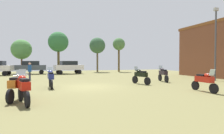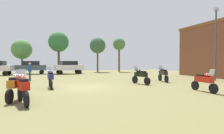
% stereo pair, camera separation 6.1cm
% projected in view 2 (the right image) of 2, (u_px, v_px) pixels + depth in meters
% --- Properties ---
extents(ground_plane, '(44.00, 52.00, 0.02)m').
position_uv_depth(ground_plane, '(87.00, 87.00, 13.77)').
color(ground_plane, olive).
extents(motorcycle_1, '(0.62, 2.08, 1.44)m').
position_uv_depth(motorcycle_1, '(204.00, 81.00, 11.50)').
color(motorcycle_1, black).
rests_on(motorcycle_1, ground).
extents(motorcycle_5, '(0.69, 2.15, 1.51)m').
position_uv_depth(motorcycle_5, '(163.00, 74.00, 17.32)').
color(motorcycle_5, black).
rests_on(motorcycle_5, ground).
extents(motorcycle_7, '(0.73, 2.26, 1.50)m').
position_uv_depth(motorcycle_7, '(17.00, 85.00, 9.02)').
color(motorcycle_7, black).
rests_on(motorcycle_7, ground).
extents(motorcycle_8, '(0.86, 2.14, 1.51)m').
position_uv_depth(motorcycle_8, '(23.00, 87.00, 8.17)').
color(motorcycle_8, black).
rests_on(motorcycle_8, ground).
extents(motorcycle_9, '(0.81, 2.06, 1.47)m').
position_uv_depth(motorcycle_9, '(141.00, 76.00, 15.45)').
color(motorcycle_9, black).
rests_on(motorcycle_9, ground).
extents(motorcycle_10, '(0.62, 2.30, 1.49)m').
position_uv_depth(motorcycle_10, '(50.00, 78.00, 13.25)').
color(motorcycle_10, black).
rests_on(motorcycle_10, ground).
extents(car_2, '(4.57, 2.59, 2.00)m').
position_uv_depth(car_2, '(69.00, 66.00, 28.43)').
color(car_2, black).
rests_on(car_2, ground).
extents(car_4, '(4.33, 1.88, 2.00)m').
position_uv_depth(car_4, '(31.00, 66.00, 28.00)').
color(car_4, black).
rests_on(car_4, ground).
extents(person_1, '(0.38, 0.38, 1.80)m').
position_uv_depth(person_1, '(30.00, 70.00, 18.48)').
color(person_1, '#303247').
rests_on(person_1, ground).
extents(tree_1, '(2.31, 2.31, 6.36)m').
position_uv_depth(tree_1, '(119.00, 45.00, 34.63)').
color(tree_1, brown).
rests_on(tree_1, ground).
extents(tree_2, '(3.34, 3.34, 6.87)m').
position_uv_depth(tree_2, '(59.00, 42.00, 30.72)').
color(tree_2, brown).
rests_on(tree_2, ground).
extents(tree_3, '(3.22, 3.22, 5.52)m').
position_uv_depth(tree_3, '(22.00, 49.00, 30.22)').
color(tree_3, '#503826').
rests_on(tree_3, ground).
extents(tree_4, '(2.93, 2.93, 6.36)m').
position_uv_depth(tree_4, '(98.00, 46.00, 34.10)').
color(tree_4, brown).
rests_on(tree_4, ground).
extents(lamp_post, '(0.44, 0.24, 7.20)m').
position_uv_depth(lamp_post, '(216.00, 40.00, 18.20)').
color(lamp_post, '#47474C').
rests_on(lamp_post, ground).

